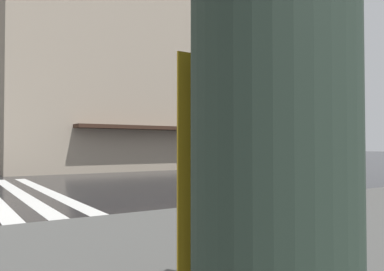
{
  "coord_description": "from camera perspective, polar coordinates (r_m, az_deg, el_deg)",
  "views": [
    {
      "loc": [
        -11.83,
        -1.29,
        1.8
      ],
      "look_at": [
        -0.02,
        -8.81,
        2.15
      ],
      "focal_mm": 36.14,
      "sensor_mm": 36.0,
      "label": 1
    }
  ],
  "objects": [
    {
      "name": "pedestrian_in_red_jacket",
      "position": [
        4.51,
        3.97,
        -9.96
      ],
      "size": [
        0.5,
        0.63,
        1.68
      ],
      "color": "maroon",
      "rests_on": "sidewalk_pavement"
    },
    {
      "name": "car_red",
      "position": [
        15.45,
        12.93,
        -5.29
      ],
      "size": [
        1.85,
        4.1,
        1.41
      ],
      "color": "maroon",
      "rests_on": "ground_plane"
    },
    {
      "name": "billboard_column",
      "position": [
        2.73,
        11.96,
        -1.75
      ],
      "size": [
        1.21,
        1.21,
        3.18
      ],
      "color": "#28382D",
      "rests_on": "sidewalk_pavement"
    },
    {
      "name": "car_dark_grey",
      "position": [
        22.95,
        8.43,
        -4.05
      ],
      "size": [
        1.85,
        4.1,
        1.41
      ],
      "color": "#4C4C51",
      "rests_on": "ground_plane"
    },
    {
      "name": "haussmann_block_corner",
      "position": [
        38.04,
        -6.89,
        14.16
      ],
      "size": [
        18.66,
        26.09,
        24.59
      ],
      "color": "tan",
      "rests_on": "ground_plane"
    }
  ]
}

